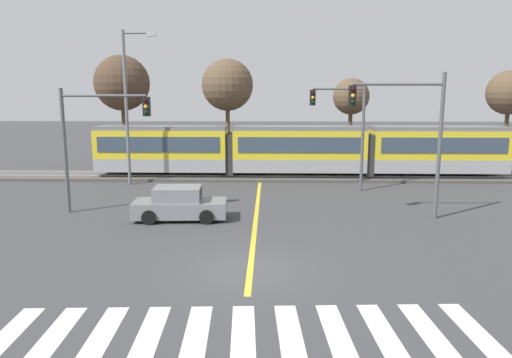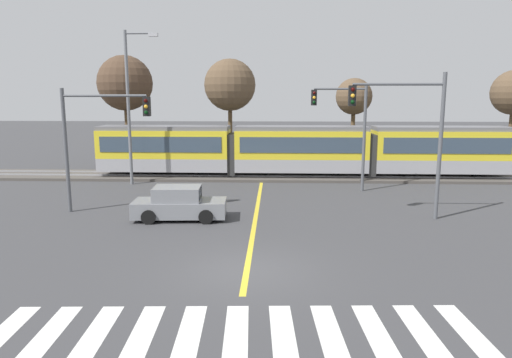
% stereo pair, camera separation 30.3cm
% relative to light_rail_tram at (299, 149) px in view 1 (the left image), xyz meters
% --- Properties ---
extents(ground_plane, '(200.00, 200.00, 0.00)m').
position_rel_light_rail_tram_xyz_m(ground_plane, '(-2.66, -17.66, -2.05)').
color(ground_plane, '#3D3D3F').
extents(track_bed, '(120.00, 4.00, 0.18)m').
position_rel_light_rail_tram_xyz_m(track_bed, '(-2.66, 0.01, -1.96)').
color(track_bed, '#4C4742').
rests_on(track_bed, ground).
extents(rail_near, '(120.00, 0.08, 0.10)m').
position_rel_light_rail_tram_xyz_m(rail_near, '(-2.66, -0.71, -1.82)').
color(rail_near, '#939399').
rests_on(rail_near, track_bed).
extents(rail_far, '(120.00, 0.08, 0.10)m').
position_rel_light_rail_tram_xyz_m(rail_far, '(-2.66, 0.73, -1.82)').
color(rail_far, '#939399').
rests_on(rail_far, track_bed).
extents(light_rail_tram, '(28.00, 2.64, 3.43)m').
position_rel_light_rail_tram_xyz_m(light_rail_tram, '(0.00, 0.00, 0.00)').
color(light_rail_tram, '#9E9EA3').
rests_on(light_rail_tram, track_bed).
extents(crosswalk_stripe_0, '(0.70, 2.83, 0.01)m').
position_rel_light_rail_tram_xyz_m(crosswalk_stripe_0, '(-8.16, -21.90, -2.04)').
color(crosswalk_stripe_0, silver).
rests_on(crosswalk_stripe_0, ground).
extents(crosswalk_stripe_1, '(0.70, 2.83, 0.01)m').
position_rel_light_rail_tram_xyz_m(crosswalk_stripe_1, '(-7.06, -21.85, -2.04)').
color(crosswalk_stripe_1, silver).
rests_on(crosswalk_stripe_1, ground).
extents(crosswalk_stripe_2, '(0.70, 2.83, 0.01)m').
position_rel_light_rail_tram_xyz_m(crosswalk_stripe_2, '(-5.96, -21.79, -2.04)').
color(crosswalk_stripe_2, silver).
rests_on(crosswalk_stripe_2, ground).
extents(crosswalk_stripe_3, '(0.70, 2.83, 0.01)m').
position_rel_light_rail_tram_xyz_m(crosswalk_stripe_3, '(-4.86, -21.73, -2.04)').
color(crosswalk_stripe_3, silver).
rests_on(crosswalk_stripe_3, ground).
extents(crosswalk_stripe_4, '(0.70, 2.83, 0.01)m').
position_rel_light_rail_tram_xyz_m(crosswalk_stripe_4, '(-3.76, -21.68, -2.04)').
color(crosswalk_stripe_4, silver).
rests_on(crosswalk_stripe_4, ground).
extents(crosswalk_stripe_5, '(0.70, 2.83, 0.01)m').
position_rel_light_rail_tram_xyz_m(crosswalk_stripe_5, '(-2.66, -21.62, -2.04)').
color(crosswalk_stripe_5, silver).
rests_on(crosswalk_stripe_5, ground).
extents(crosswalk_stripe_6, '(0.70, 2.83, 0.01)m').
position_rel_light_rail_tram_xyz_m(crosswalk_stripe_6, '(-1.56, -21.56, -2.04)').
color(crosswalk_stripe_6, silver).
rests_on(crosswalk_stripe_6, ground).
extents(crosswalk_stripe_7, '(0.70, 2.83, 0.01)m').
position_rel_light_rail_tram_xyz_m(crosswalk_stripe_7, '(-0.47, -21.51, -2.04)').
color(crosswalk_stripe_7, silver).
rests_on(crosswalk_stripe_7, ground).
extents(crosswalk_stripe_8, '(0.70, 2.83, 0.01)m').
position_rel_light_rail_tram_xyz_m(crosswalk_stripe_8, '(0.63, -21.45, -2.04)').
color(crosswalk_stripe_8, silver).
rests_on(crosswalk_stripe_8, ground).
extents(crosswalk_stripe_9, '(0.70, 2.83, 0.01)m').
position_rel_light_rail_tram_xyz_m(crosswalk_stripe_9, '(1.73, -21.40, -2.04)').
color(crosswalk_stripe_9, silver).
rests_on(crosswalk_stripe_9, ground).
extents(crosswalk_stripe_10, '(0.70, 2.83, 0.01)m').
position_rel_light_rail_tram_xyz_m(crosswalk_stripe_10, '(2.83, -21.34, -2.04)').
color(crosswalk_stripe_10, silver).
rests_on(crosswalk_stripe_10, ground).
extents(lane_centre_line, '(0.20, 17.63, 0.01)m').
position_rel_light_rail_tram_xyz_m(lane_centre_line, '(-2.66, -10.81, -2.04)').
color(lane_centre_line, gold).
rests_on(lane_centre_line, ground).
extents(sedan_crossing, '(4.29, 2.10, 1.52)m').
position_rel_light_rail_tram_xyz_m(sedan_crossing, '(-6.14, -11.39, -1.35)').
color(sedan_crossing, gray).
rests_on(sedan_crossing, ground).
extents(traffic_light_far_right, '(3.25, 0.38, 6.36)m').
position_rel_light_rail_tram_xyz_m(traffic_light_far_right, '(2.44, -4.45, 2.15)').
color(traffic_light_far_right, '#515459').
rests_on(traffic_light_far_right, ground).
extents(traffic_light_mid_right, '(4.25, 0.38, 6.61)m').
position_rel_light_rail_tram_xyz_m(traffic_light_mid_right, '(4.26, -10.85, 2.30)').
color(traffic_light_mid_right, '#515459').
rests_on(traffic_light_mid_right, ground).
extents(traffic_light_mid_left, '(4.25, 0.38, 5.95)m').
position_rel_light_rail_tram_xyz_m(traffic_light_mid_left, '(-10.34, -10.23, 1.96)').
color(traffic_light_mid_left, '#515459').
rests_on(traffic_light_mid_left, ground).
extents(street_lamp_west, '(2.14, 0.28, 9.62)m').
position_rel_light_rail_tram_xyz_m(street_lamp_west, '(-10.88, -2.83, 3.35)').
color(street_lamp_west, slate).
rests_on(street_lamp_west, ground).
extents(bare_tree_far_west, '(4.22, 4.22, 8.77)m').
position_rel_light_rail_tram_xyz_m(bare_tree_far_west, '(-13.38, 3.82, 4.58)').
color(bare_tree_far_west, brown).
rests_on(bare_tree_far_west, ground).
extents(bare_tree_west, '(3.93, 3.93, 8.48)m').
position_rel_light_rail_tram_xyz_m(bare_tree_west, '(-5.27, 3.86, 4.43)').
color(bare_tree_west, brown).
rests_on(bare_tree_west, ground).
extents(bare_tree_east, '(2.82, 2.82, 7.06)m').
position_rel_light_rail_tram_xyz_m(bare_tree_east, '(4.33, 4.77, 3.53)').
color(bare_tree_east, brown).
rests_on(bare_tree_east, ground).
extents(bare_tree_far_east, '(3.50, 3.50, 7.71)m').
position_rel_light_rail_tram_xyz_m(bare_tree_far_east, '(16.96, 5.68, 3.87)').
color(bare_tree_far_east, brown).
rests_on(bare_tree_far_east, ground).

